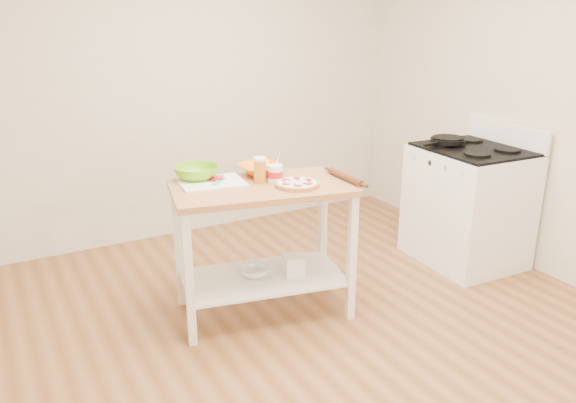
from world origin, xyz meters
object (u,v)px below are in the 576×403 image
Objects in this scene: pizza at (297,184)px; rolling_pin at (345,177)px; shelf_bin at (293,265)px; yogurt_tub at (275,174)px; shelf_glass_bowl at (255,271)px; cutting_board at (211,182)px; green_bowl at (197,173)px; spatula at (219,181)px; gas_stove at (468,205)px; skillet at (447,140)px; prep_island at (262,222)px; knife at (198,178)px; beer_pint at (260,170)px; orange_bowl at (261,169)px.

rolling_pin is at bearing -6.96° from pizza.
yogurt_tub is at bearing 145.48° from shelf_bin.
shelf_glass_bowl is (-0.57, 0.21, -0.63)m from rolling_pin.
shelf_glass_bowl is at bearing 158.33° from shelf_bin.
green_bowl is at bearing 118.29° from cutting_board.
shelf_glass_bowl is at bearing -62.54° from spatula.
gas_stove is 0.54m from skillet.
pizza is 2.17× the size of shelf_bin.
prep_island is at bearing 161.31° from rolling_pin.
shelf_bin is (0.51, -0.38, -0.62)m from green_bowl.
gas_stove is 8.56× the size of shelf_bin.
rolling_pin is at bearing -171.34° from gas_stove.
yogurt_tub is 0.68m from shelf_glass_bowl.
cutting_board is at bearing 144.10° from pizza.
yogurt_tub is at bearing -22.63° from knife.
shelf_glass_bowl is at bearing 146.37° from prep_island.
spatula is (-2.05, 0.20, 0.44)m from gas_stove.
prep_island is 1.12× the size of gas_stove.
knife is 0.73m from shelf_glass_bowl.
cutting_board is (-0.45, 0.32, -0.01)m from pizza.
rolling_pin is (0.50, -0.23, -0.06)m from beer_pint.
pizza is at bearing -173.93° from gas_stove.
shelf_bin is (0.20, -0.07, -0.32)m from prep_island.
shelf_bin is (0.51, -0.37, -0.59)m from knife.
green_bowl is (0.00, 0.01, 0.03)m from knife.
cutting_board reaches higher than spatula.
orange_bowl is (0.37, 0.03, 0.03)m from cutting_board.
gas_stove is 5.38× the size of yogurt_tub.
yogurt_tub reaches higher than rolling_pin.
shelf_bin is (0.01, 0.07, -0.59)m from pizza.
beer_pint is 0.79× the size of shelf_glass_bowl.
shelf_bin is (0.10, -0.07, -0.63)m from yogurt_tub.
prep_island is 4.33× the size of green_bowl.
yogurt_tub is at bearing -53.08° from spatula.
orange_bowl is (0.10, 0.22, 0.29)m from prep_island.
cutting_board is 0.05m from spatula.
cutting_board is at bearing -52.96° from knife.
shelf_glass_bowl is at bearing 143.97° from pizza.
green_bowl is (-0.42, 0.09, 0.01)m from orange_bowl.
prep_island is 0.35m from pizza.
yogurt_tub is at bearing -11.36° from shelf_glass_bowl.
green_bowl is 2.21× the size of shelf_bin.
knife is at bearing 150.30° from rolling_pin.
spatula is (-1.94, 0.02, -0.06)m from skillet.
cutting_board is at bearing 154.05° from beer_pint.
prep_island is 0.51m from knife.
pizza is 0.60m from shelf_bin.
shelf_bin is (-0.32, 0.11, -0.60)m from rolling_pin.
cutting_board is (-1.98, 0.05, -0.07)m from skillet.
gas_stove is at bearing 5.62° from rolling_pin.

